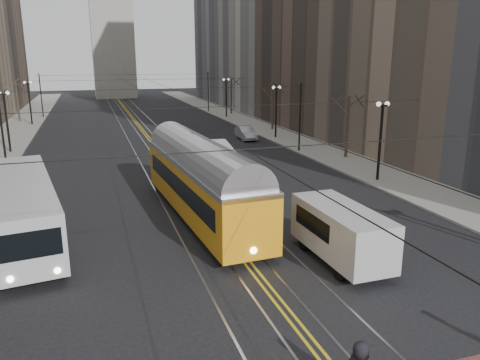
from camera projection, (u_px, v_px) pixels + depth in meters
sidewalk_left at (7, 141)px, 50.94m from camera, size 5.00×140.00×0.15m
sidewalk_right at (264, 129)px, 59.83m from camera, size 5.00×140.00×0.15m
streetcar_rails at (146, 135)px, 55.41m from camera, size 4.80×130.00×0.02m
centre_lines at (146, 135)px, 55.41m from camera, size 0.42×130.00×0.01m
building_right_far at (243, 1)px, 95.64m from camera, size 16.00×20.00×40.00m
lamp_posts at (168, 131)px, 39.73m from camera, size 27.60×57.20×5.60m
street_trees at (157, 122)px, 45.72m from camera, size 31.68×53.28×5.60m
trolley_wires at (157, 112)px, 45.09m from camera, size 25.96×120.00×6.60m
transit_bus at (25, 211)px, 23.04m from camera, size 4.45×12.73×3.12m
streetcar at (201, 187)px, 26.52m from camera, size 3.81×15.18×3.54m
rear_bus at (220, 173)px, 31.37m from camera, size 3.78×10.87×2.78m
cargo_van at (341, 235)px, 20.75m from camera, size 2.31×5.73×2.51m
sedan_grey at (229, 165)px, 36.88m from camera, size 2.25×4.38×1.43m
sedan_silver at (246, 133)px, 52.26m from camera, size 1.70×4.48×1.46m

